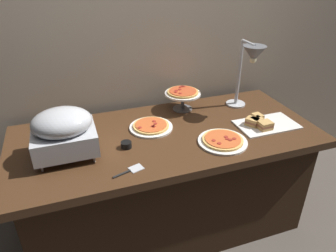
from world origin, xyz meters
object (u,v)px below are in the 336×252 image
at_px(sandwich_platter, 262,123).
at_px(serving_spatula, 129,171).
at_px(pizza_plate_center, 151,126).
at_px(pizza_plate_front, 223,141).
at_px(heat_lamp, 251,60).
at_px(pizza_plate_raised_stand, 183,94).
at_px(sauce_cup_near, 126,145).
at_px(chafing_dish, 63,131).

bearing_deg(sandwich_platter, serving_spatula, -168.32).
distance_m(pizza_plate_center, sandwich_platter, 0.72).
distance_m(pizza_plate_front, pizza_plate_center, 0.47).
xyz_separation_m(heat_lamp, pizza_plate_front, (-0.34, -0.32, -0.36)).
xyz_separation_m(pizza_plate_center, pizza_plate_raised_stand, (0.29, 0.19, 0.10)).
height_order(heat_lamp, sauce_cup_near, heat_lamp).
bearing_deg(pizza_plate_center, chafing_dish, -164.88).
relative_size(pizza_plate_front, serving_spatula, 1.70).
bearing_deg(serving_spatula, pizza_plate_front, 9.15).
distance_m(chafing_dish, sauce_cup_near, 0.35).
height_order(pizza_plate_raised_stand, sauce_cup_near, pizza_plate_raised_stand).
relative_size(chafing_dish, heat_lamp, 0.69).
height_order(pizza_plate_center, sandwich_platter, sandwich_platter).
bearing_deg(pizza_plate_raised_stand, sandwich_platter, -45.32).
height_order(heat_lamp, sandwich_platter, heat_lamp).
bearing_deg(chafing_dish, sandwich_platter, -3.18).
xyz_separation_m(pizza_plate_front, pizza_plate_center, (-0.35, 0.31, 0.00)).
relative_size(chafing_dish, sauce_cup_near, 5.31).
distance_m(heat_lamp, pizza_plate_front, 0.59).
height_order(chafing_dish, pizza_plate_raised_stand, chafing_dish).
xyz_separation_m(sandwich_platter, serving_spatula, (-0.92, -0.19, -0.02)).
bearing_deg(pizza_plate_center, serving_spatula, -120.36).
xyz_separation_m(pizza_plate_front, sauce_cup_near, (-0.55, 0.13, 0.01)).
xyz_separation_m(pizza_plate_center, sauce_cup_near, (-0.20, -0.17, 0.01)).
bearing_deg(sauce_cup_near, pizza_plate_front, -13.61).
bearing_deg(pizza_plate_center, sandwich_platter, -16.87).
relative_size(pizza_plate_front, sauce_cup_near, 4.70).
relative_size(pizza_plate_center, serving_spatula, 1.61).
bearing_deg(chafing_dish, sauce_cup_near, -5.41).
xyz_separation_m(pizza_plate_center, serving_spatula, (-0.23, -0.40, -0.01)).
height_order(sandwich_platter, sauce_cup_near, sandwich_platter).
bearing_deg(pizza_plate_front, pizza_plate_center, 138.97).
height_order(sandwich_platter, serving_spatula, sandwich_platter).
height_order(pizza_plate_front, serving_spatula, pizza_plate_front).
distance_m(pizza_plate_raised_stand, sauce_cup_near, 0.62).
bearing_deg(chafing_dish, pizza_plate_raised_stand, 22.30).
distance_m(heat_lamp, sauce_cup_near, 0.98).
bearing_deg(chafing_dish, heat_lamp, 7.50).
bearing_deg(pizza_plate_center, heat_lamp, 1.54).
bearing_deg(pizza_plate_front, heat_lamp, 43.53).
height_order(chafing_dish, serving_spatula, chafing_dish).
bearing_deg(serving_spatula, pizza_plate_center, 59.64).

